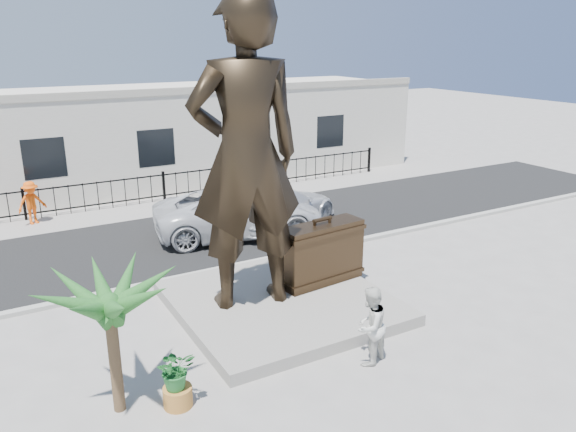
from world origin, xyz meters
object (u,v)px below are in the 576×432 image
statue (246,156)px  tourist (370,326)px  suitcase (322,253)px  car_white (239,212)px

statue → tourist: statue is taller
statue → tourist: 4.85m
statue → tourist: size_ratio=4.28×
suitcase → tourist: bearing=-112.3°
statue → suitcase: size_ratio=3.16×
statue → car_white: size_ratio=1.27×
car_white → statue: bearing=169.4°
tourist → car_white: tourist is taller
statue → suitcase: (2.25, 0.07, -2.92)m
tourist → statue: bearing=-93.9°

